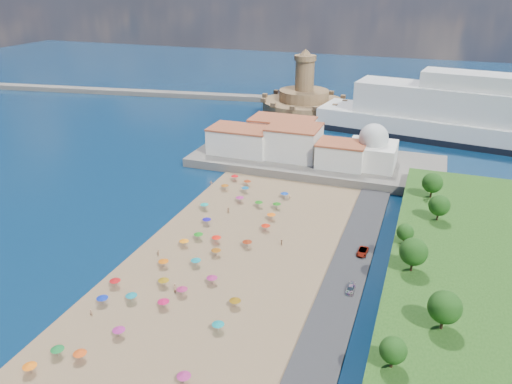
% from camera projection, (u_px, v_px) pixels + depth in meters
% --- Properties ---
extents(ground, '(700.00, 700.00, 0.00)m').
position_uv_depth(ground, '(206.00, 258.00, 122.74)').
color(ground, '#071938').
rests_on(ground, ground).
extents(terrace, '(90.00, 36.00, 3.00)m').
position_uv_depth(terrace, '(316.00, 161.00, 182.00)').
color(terrace, '#59544C').
rests_on(terrace, ground).
extents(jetty, '(18.00, 70.00, 2.40)m').
position_uv_depth(jetty, '(286.00, 130.00, 219.15)').
color(jetty, '#59544C').
rests_on(jetty, ground).
extents(breakwater, '(199.03, 34.77, 2.60)m').
position_uv_depth(breakwater, '(146.00, 93.00, 288.36)').
color(breakwater, '#59544C').
rests_on(breakwater, ground).
extents(waterfront_buildings, '(57.00, 29.00, 11.00)m').
position_uv_depth(waterfront_buildings, '(283.00, 140.00, 184.06)').
color(waterfront_buildings, silver).
rests_on(waterfront_buildings, terrace).
extents(domed_building, '(16.00, 16.00, 15.00)m').
position_uv_depth(domed_building, '(373.00, 149.00, 171.08)').
color(domed_building, silver).
rests_on(domed_building, terrace).
extents(fortress, '(40.00, 40.00, 32.40)m').
position_uv_depth(fortress, '(304.00, 103.00, 242.84)').
color(fortress, '#946F4A').
rests_on(fortress, ground).
extents(beach_parasols, '(31.06, 117.16, 2.20)m').
position_uv_depth(beach_parasols, '(180.00, 273.00, 112.49)').
color(beach_parasols, gray).
rests_on(beach_parasols, beach).
extents(beachgoers, '(34.61, 92.08, 1.88)m').
position_uv_depth(beachgoers, '(221.00, 240.00, 128.79)').
color(beachgoers, tan).
rests_on(beachgoers, beach).
extents(parked_cars, '(2.59, 62.10, 1.44)m').
position_uv_depth(parked_cars, '(347.00, 300.00, 104.59)').
color(parked_cars, gray).
rests_on(parked_cars, promenade).
extents(hillside_trees, '(16.38, 107.39, 7.61)m').
position_uv_depth(hillside_trees, '(417.00, 276.00, 96.58)').
color(hillside_trees, '#382314').
rests_on(hillside_trees, hillside).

